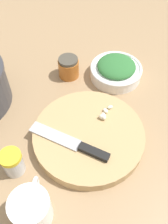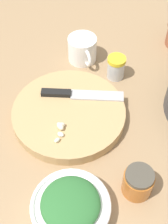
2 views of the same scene
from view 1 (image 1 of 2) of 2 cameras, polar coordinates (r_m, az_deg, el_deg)
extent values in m
plane|color=#997A56|center=(0.72, -2.61, -3.53)|extent=(5.00, 5.00, 0.00)
cylinder|color=tan|center=(0.69, 1.07, -5.36)|extent=(0.30, 0.30, 0.03)
cube|color=black|center=(0.64, 2.26, -9.11)|extent=(0.03, 0.08, 0.01)
cube|color=#B2B2B7|center=(0.67, -6.63, -5.46)|extent=(0.05, 0.15, 0.01)
ellipsoid|color=beige|center=(0.70, 4.25, -1.12)|extent=(0.02, 0.02, 0.02)
ellipsoid|color=silver|center=(0.72, 4.93, 0.32)|extent=(0.02, 0.02, 0.01)
ellipsoid|color=#F1E5CA|center=(0.70, 4.47, -0.92)|extent=(0.03, 0.03, 0.02)
ellipsoid|color=white|center=(0.73, 5.99, 1.11)|extent=(0.02, 0.02, 0.01)
cylinder|color=white|center=(0.86, 7.24, 8.97)|extent=(0.17, 0.17, 0.04)
torus|color=white|center=(0.84, 7.37, 9.94)|extent=(0.17, 0.17, 0.01)
ellipsoid|color=#2D6B33|center=(0.84, 7.43, 10.37)|extent=(0.13, 0.13, 0.04)
cylinder|color=silver|center=(0.65, -15.87, -11.31)|extent=(0.05, 0.05, 0.06)
cylinder|color=yellow|center=(0.62, -16.58, -9.78)|extent=(0.05, 0.05, 0.01)
cylinder|color=white|center=(0.59, -11.99, -20.97)|extent=(0.09, 0.09, 0.08)
torus|color=white|center=(0.60, -11.26, -16.61)|extent=(0.05, 0.03, 0.05)
cylinder|color=#B26023|center=(0.85, -3.53, 9.94)|extent=(0.07, 0.07, 0.06)
cylinder|color=#474238|center=(0.83, -3.65, 11.76)|extent=(0.06, 0.06, 0.01)
camera|label=2|loc=(0.90, 20.73, 54.80)|focal=50.00mm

